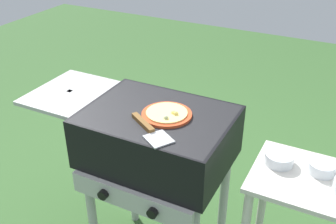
{
  "coord_description": "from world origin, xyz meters",
  "views": [
    {
      "loc": [
        0.72,
        -1.31,
        1.75
      ],
      "look_at": [
        0.05,
        0.0,
        0.92
      ],
      "focal_mm": 42.53,
      "sensor_mm": 36.0,
      "label": 1
    }
  ],
  "objects_px": {
    "topping_bowl_far": "(279,159)",
    "topping_bowl_middle": "(322,168)",
    "grill": "(155,141)",
    "prep_table": "(301,222)",
    "spatula": "(149,129)",
    "pizza_cheese": "(167,114)"
  },
  "relations": [
    {
      "from": "topping_bowl_far",
      "to": "topping_bowl_middle",
      "type": "xyz_separation_m",
      "value": [
        0.16,
        0.02,
        -0.0
      ]
    },
    {
      "from": "grill",
      "to": "topping_bowl_middle",
      "type": "relative_size",
      "value": 9.21
    },
    {
      "from": "prep_table",
      "to": "topping_bowl_middle",
      "type": "distance_m",
      "value": 0.26
    },
    {
      "from": "spatula",
      "to": "topping_bowl_far",
      "type": "distance_m",
      "value": 0.53
    },
    {
      "from": "grill",
      "to": "topping_bowl_far",
      "type": "xyz_separation_m",
      "value": [
        0.54,
        0.04,
        0.05
      ]
    },
    {
      "from": "pizza_cheese",
      "to": "topping_bowl_far",
      "type": "xyz_separation_m",
      "value": [
        0.48,
        0.04,
        -0.1
      ]
    },
    {
      "from": "pizza_cheese",
      "to": "spatula",
      "type": "height_order",
      "value": "pizza_cheese"
    },
    {
      "from": "grill",
      "to": "prep_table",
      "type": "distance_m",
      "value": 0.7
    },
    {
      "from": "spatula",
      "to": "topping_bowl_far",
      "type": "bearing_deg",
      "value": 19.9
    },
    {
      "from": "pizza_cheese",
      "to": "spatula",
      "type": "distance_m",
      "value": 0.14
    },
    {
      "from": "topping_bowl_far",
      "to": "topping_bowl_middle",
      "type": "distance_m",
      "value": 0.16
    },
    {
      "from": "spatula",
      "to": "prep_table",
      "type": "relative_size",
      "value": 0.32
    },
    {
      "from": "pizza_cheese",
      "to": "prep_table",
      "type": "distance_m",
      "value": 0.71
    },
    {
      "from": "prep_table",
      "to": "topping_bowl_middle",
      "type": "relative_size",
      "value": 7.56
    },
    {
      "from": "spatula",
      "to": "topping_bowl_middle",
      "type": "height_order",
      "value": "spatula"
    },
    {
      "from": "spatula",
      "to": "topping_bowl_middle",
      "type": "xyz_separation_m",
      "value": [
        0.65,
        0.19,
        -0.1
      ]
    },
    {
      "from": "prep_table",
      "to": "topping_bowl_middle",
      "type": "height_order",
      "value": "topping_bowl_middle"
    },
    {
      "from": "topping_bowl_far",
      "to": "pizza_cheese",
      "type": "bearing_deg",
      "value": -175.34
    },
    {
      "from": "grill",
      "to": "prep_table",
      "type": "relative_size",
      "value": 1.22
    },
    {
      "from": "pizza_cheese",
      "to": "prep_table",
      "type": "bearing_deg",
      "value": 0.1
    },
    {
      "from": "pizza_cheese",
      "to": "topping_bowl_middle",
      "type": "relative_size",
      "value": 2.08
    },
    {
      "from": "grill",
      "to": "pizza_cheese",
      "type": "distance_m",
      "value": 0.16
    }
  ]
}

